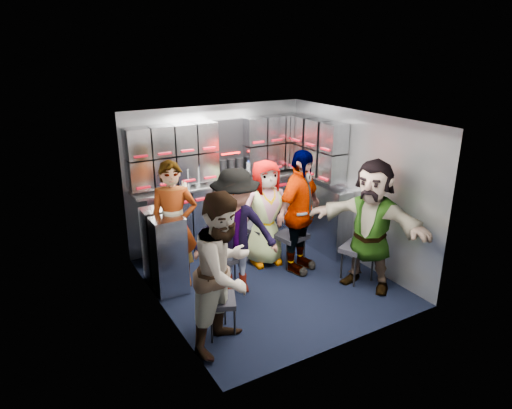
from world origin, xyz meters
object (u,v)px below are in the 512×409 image
jump_seat_near_right (358,250)px  jump_seat_mid_right (291,237)px  attendant_arc_c (265,213)px  jump_seat_near_left (218,303)px  attendant_standing (174,226)px  attendant_arc_a (225,272)px  attendant_arc_b (236,232)px  attendant_arc_d (299,213)px  jump_seat_center (259,229)px  attendant_arc_e (371,225)px  jump_seat_mid_left (230,259)px

jump_seat_near_right → jump_seat_mid_right: bearing=122.3°
jump_seat_near_right → attendant_arc_c: 1.33m
jump_seat_near_left → attendant_standing: (-0.00, 1.23, 0.43)m
attendant_arc_a → attendant_arc_b: 1.05m
jump_seat_near_right → attendant_arc_d: attendant_arc_d is taller
jump_seat_center → jump_seat_near_right: (0.77, -1.21, -0.02)m
attendant_arc_a → attendant_arc_b: (0.58, 0.88, -0.03)m
attendant_arc_c → attendant_arc_d: (0.27, -0.42, 0.09)m
jump_seat_near_left → jump_seat_mid_right: bearing=31.4°
jump_seat_near_right → attendant_arc_b: size_ratio=0.33×
attendant_arc_b → attendant_arc_e: attendant_arc_e is taller
attendant_arc_b → attendant_arc_c: bearing=53.7°
attendant_arc_d → attendant_arc_e: size_ratio=1.01×
jump_seat_mid_right → jump_seat_near_right: jump_seat_near_right is taller
jump_seat_near_right → attendant_standing: attendant_standing is taller
attendant_arc_d → attendant_arc_e: (0.50, -0.79, -0.00)m
jump_seat_near_left → attendant_arc_b: attendant_arc_b is taller
attendant_arc_b → jump_seat_center: bearing=62.3°
jump_seat_near_right → attendant_arc_b: (-1.49, 0.54, 0.37)m
jump_seat_mid_left → attendant_arc_a: bearing=-118.7°
jump_seat_mid_right → attendant_arc_b: (-0.98, -0.25, 0.38)m
jump_seat_mid_left → jump_seat_mid_right: size_ratio=0.89×
jump_seat_mid_left → jump_seat_center: jump_seat_center is taller
jump_seat_mid_left → jump_seat_center: size_ratio=0.78×
jump_seat_near_left → attendant_arc_a: attendant_arc_a is taller
attendant_standing → attendant_arc_c: attendant_standing is taller
attendant_arc_b → jump_seat_near_left: bearing=-110.6°
jump_seat_near_right → attendant_arc_b: 1.62m
jump_seat_mid_left → jump_seat_near_right: 1.65m
jump_seat_mid_left → jump_seat_center: 0.87m
jump_seat_mid_left → attendant_arc_b: attendant_arc_b is taller
attendant_arc_c → attendant_arc_d: 0.50m
jump_seat_near_right → attendant_arc_d: 0.89m
jump_seat_near_right → attendant_arc_c: size_ratio=0.35×
attendant_arc_c → attendant_arc_d: attendant_arc_d is taller
jump_seat_mid_right → jump_seat_near_right: bearing=-57.7°
attendant_arc_e → attendant_arc_d: bearing=-172.8°
jump_seat_mid_left → attendant_arc_c: attendant_arc_c is taller
attendant_arc_c → attendant_arc_a: bearing=-125.7°
jump_seat_mid_right → attendant_arc_c: bearing=138.4°
attendant_arc_d → jump_seat_mid_left: bearing=149.4°
jump_seat_mid_left → attendant_arc_b: bearing=-90.0°
jump_seat_near_left → attendant_arc_c: bearing=42.6°
jump_seat_mid_left → jump_seat_near_right: (1.49, -0.72, 0.06)m
jump_seat_mid_right → jump_seat_near_right: size_ratio=0.88×
jump_seat_center → jump_seat_near_right: size_ratio=1.01×
attendant_standing → attendant_arc_c: 1.30m
jump_seat_center → attendant_arc_d: size_ratio=0.32×
attendant_arc_e → jump_seat_mid_right: bearing=-177.9°
attendant_arc_c → attendant_arc_b: bearing=-137.8°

